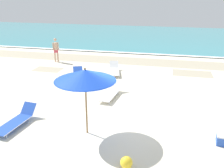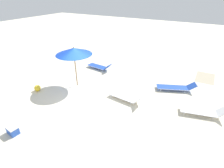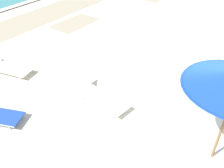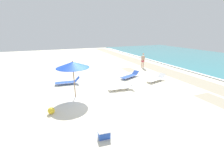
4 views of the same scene
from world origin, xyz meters
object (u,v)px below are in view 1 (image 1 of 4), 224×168
object	(u,v)px
sun_lounger_under_umbrella	(114,70)
cooler_box	(222,139)
beach_ball	(126,162)
beach_umbrella	(85,75)
sun_lounger_near_water_left	(16,121)
sun_lounger_near_water_right	(110,93)
sun_lounger_beside_umbrella	(78,76)
beachgoer_wading_adult	(56,49)

from	to	relation	value
sun_lounger_under_umbrella	cooler_box	size ratio (longest dim) A/B	4.01
sun_lounger_under_umbrella	beach_ball	bearing A→B (deg)	-88.79
beach_umbrella	sun_lounger_near_water_left	xyz separation A→B (m)	(-2.84, -0.13, -2.02)
beach_umbrella	cooler_box	bearing A→B (deg)	4.74
sun_lounger_near_water_right	beach_ball	distance (m)	5.40
sun_lounger_beside_umbrella	cooler_box	bearing A→B (deg)	-59.03
sun_lounger_near_water_left	sun_lounger_under_umbrella	bearing A→B (deg)	79.47
beach_umbrella	beachgoer_wading_adult	xyz separation A→B (m)	(-5.45, 9.08, -1.24)
beach_umbrella	sun_lounger_beside_umbrella	world-z (taller)	beach_umbrella
sun_lounger_under_umbrella	beachgoer_wading_adult	distance (m)	5.20
beachgoer_wading_adult	sun_lounger_beside_umbrella	bearing A→B (deg)	-74.06
beach_umbrella	sun_lounger_near_water_right	distance (m)	4.05
beach_ball	beach_umbrella	bearing A→B (deg)	137.45
beach_umbrella	sun_lounger_under_umbrella	world-z (taller)	beach_umbrella
sun_lounger_under_umbrella	cooler_box	world-z (taller)	sun_lounger_under_umbrella
sun_lounger_near_water_right	cooler_box	size ratio (longest dim) A/B	3.87
beachgoer_wading_adult	cooler_box	xyz separation A→B (m)	(10.16, -8.69, -0.81)
beach_umbrella	cooler_box	world-z (taller)	beach_umbrella
sun_lounger_under_umbrella	sun_lounger_beside_umbrella	size ratio (longest dim) A/B	0.93
sun_lounger_beside_umbrella	cooler_box	world-z (taller)	sun_lounger_beside_umbrella
sun_lounger_near_water_right	beach_umbrella	bearing A→B (deg)	-84.36
sun_lounger_near_water_left	beach_ball	xyz separation A→B (m)	(4.60, -1.48, -0.03)
sun_lounger_beside_umbrella	beach_ball	size ratio (longest dim) A/B	6.18
sun_lounger_near_water_left	sun_lounger_beside_umbrella	bearing A→B (deg)	92.08
sun_lounger_under_umbrella	sun_lounger_near_water_right	xyz separation A→B (m)	(0.66, -3.79, 0.00)
beach_umbrella	sun_lounger_near_water_left	distance (m)	3.49
sun_lounger_near_water_left	cooler_box	xyz separation A→B (m)	(7.55, 0.52, -0.03)
beach_umbrella	beachgoer_wading_adult	world-z (taller)	beach_umbrella
beach_umbrella	sun_lounger_near_water_left	world-z (taller)	beach_umbrella
sun_lounger_beside_umbrella	sun_lounger_near_water_right	world-z (taller)	sun_lounger_near_water_right
beach_umbrella	sun_lounger_beside_umbrella	size ratio (longest dim) A/B	1.08
sun_lounger_near_water_left	beach_ball	bearing A→B (deg)	-11.79
sun_lounger_near_water_right	cooler_box	distance (m)	5.62
beach_umbrella	sun_lounger_beside_umbrella	distance (m)	6.47
sun_lounger_near_water_right	beach_ball	size ratio (longest dim) A/B	5.53
sun_lounger_beside_umbrella	beach_ball	distance (m)	8.38
beach_ball	sun_lounger_beside_umbrella	bearing A→B (deg)	120.03
sun_lounger_beside_umbrella	cooler_box	distance (m)	8.87
sun_lounger_near_water_left	beach_ball	size ratio (longest dim) A/B	5.54
beachgoer_wading_adult	beach_ball	distance (m)	12.92
sun_lounger_beside_umbrella	beachgoer_wading_adult	xyz separation A→B (m)	(-3.01, 3.44, 0.79)
sun_lounger_under_umbrella	beachgoer_wading_adult	bearing A→B (deg)	145.87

